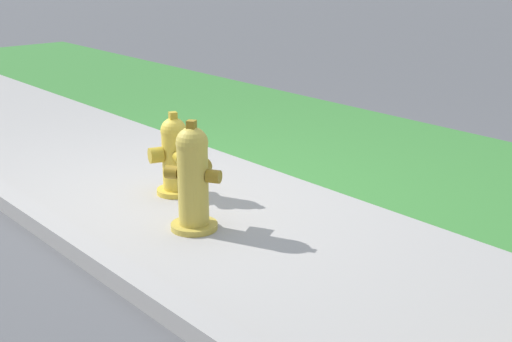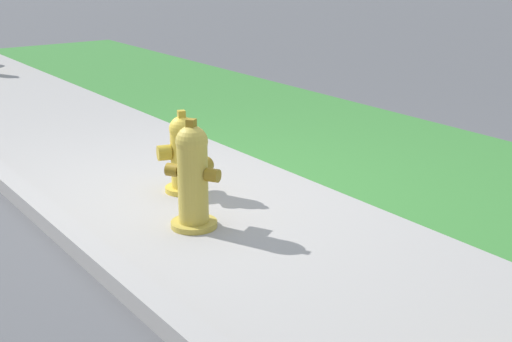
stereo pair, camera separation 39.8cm
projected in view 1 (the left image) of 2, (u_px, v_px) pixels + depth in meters
The scene contains 6 objects.
ground_plane at pixel (184, 200), 5.42m from camera, with size 120.00×120.00×0.00m, color #515154.
sidewalk_pavement at pixel (184, 199), 5.42m from camera, with size 18.00×2.00×0.01m, color #9E9993.
grass_verge at pixel (374, 148), 6.77m from camera, with size 18.00×2.38×0.01m, color #387A33.
street_curb at pixel (51, 228), 4.73m from camera, with size 18.00×0.16×0.12m, color #9E9993.
fire_hydrant_near_corner at pixel (174, 156), 5.44m from camera, with size 0.38×0.35×0.66m.
fire_hydrant_mid_block at pixel (193, 178), 4.74m from camera, with size 0.38×0.36×0.77m.
Camera 1 is at (4.23, -2.89, 1.87)m, focal length 50.00 mm.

